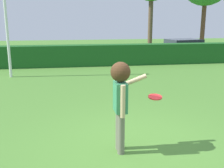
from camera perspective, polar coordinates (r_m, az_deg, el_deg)
ground_plane at (r=5.86m, az=4.81°, el=-12.75°), size 60.00×60.00×0.00m
person at (r=5.20m, az=1.85°, el=-2.08°), size 0.77×0.57×1.81m
frisbee at (r=5.46m, az=9.02°, el=-2.69°), size 0.28×0.28×0.06m
lamppost at (r=13.05m, az=-21.61°, el=15.90°), size 0.24×0.24×6.05m
hedge_row at (r=15.52m, az=-4.27°, el=6.03°), size 20.75×0.90×1.17m
parked_car_green at (r=19.37m, az=14.73°, el=7.42°), size 4.46×2.51×1.25m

